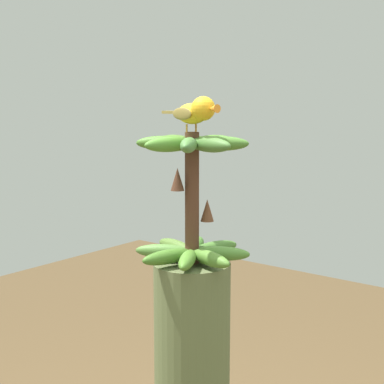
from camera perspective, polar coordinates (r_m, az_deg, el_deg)
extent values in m
cylinder|color=#4C2D1E|center=(1.55, 0.00, -0.65)|extent=(0.04, 0.04, 0.35)
ellipsoid|color=#4D7B2C|center=(1.52, 1.75, -6.53)|extent=(0.08, 0.16, 0.04)
ellipsoid|color=#487B2D|center=(1.57, 2.82, -6.04)|extent=(0.11, 0.16, 0.04)
ellipsoid|color=#406E29|center=(1.62, 2.23, -5.53)|extent=(0.16, 0.08, 0.04)
ellipsoid|color=#417729|center=(1.65, 0.41, -5.27)|extent=(0.16, 0.11, 0.04)
ellipsoid|color=#4C6E2B|center=(1.64, -1.61, -5.39)|extent=(0.08, 0.16, 0.04)
ellipsoid|color=#4E7B33|center=(1.59, -2.78, -5.82)|extent=(0.11, 0.16, 0.04)
ellipsoid|color=#417024|center=(1.54, -2.36, -6.36)|extent=(0.16, 0.08, 0.04)
ellipsoid|color=#4B7E29|center=(1.50, -0.46, -6.67)|extent=(0.16, 0.11, 0.04)
ellipsoid|color=#417025|center=(1.54, -2.62, 4.82)|extent=(0.12, 0.15, 0.04)
ellipsoid|color=#487F2A|center=(1.49, -2.14, 4.69)|extent=(0.16, 0.07, 0.04)
ellipsoid|color=#437436|center=(1.46, -0.32, 4.63)|extent=(0.15, 0.12, 0.04)
ellipsoid|color=#436E30|center=(1.48, 1.71, 4.66)|extent=(0.07, 0.16, 0.04)
ellipsoid|color=#44752A|center=(1.53, 2.65, 4.78)|extent=(0.12, 0.15, 0.04)
ellipsoid|color=#477C28|center=(1.58, 2.02, 4.91)|extent=(0.16, 0.07, 0.04)
ellipsoid|color=#4A7624|center=(1.60, 0.29, 4.97)|extent=(0.15, 0.12, 0.04)
ellipsoid|color=#457326|center=(1.59, -1.59, 4.94)|extent=(0.07, 0.16, 0.04)
cone|color=brown|center=(1.57, 1.50, -1.80)|extent=(0.04, 0.04, 0.06)
cone|color=#4C2D1E|center=(1.52, -1.44, 1.26)|extent=(0.04, 0.04, 0.06)
cylinder|color=#C68933|center=(1.52, -0.52, 6.28)|extent=(0.00, 0.00, 0.02)
cylinder|color=#C68933|center=(1.54, 0.52, 6.30)|extent=(0.00, 0.00, 0.02)
ellipsoid|color=gold|center=(1.53, 0.00, 7.69)|extent=(0.08, 0.12, 0.05)
ellipsoid|color=olive|center=(1.52, -1.00, 7.68)|extent=(0.03, 0.08, 0.03)
ellipsoid|color=olive|center=(1.55, 0.74, 7.70)|extent=(0.03, 0.08, 0.03)
cube|color=olive|center=(1.60, -1.83, 7.82)|extent=(0.05, 0.08, 0.01)
sphere|color=gold|center=(1.49, 1.11, 8.19)|extent=(0.06, 0.06, 0.06)
sphere|color=black|center=(1.50, 2.02, 8.37)|extent=(0.01, 0.01, 0.01)
cone|color=orange|center=(1.46, 2.07, 8.18)|extent=(0.03, 0.04, 0.02)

